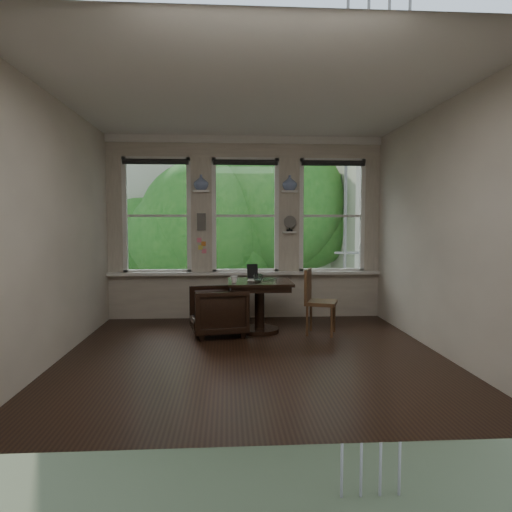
{
  "coord_description": "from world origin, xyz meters",
  "views": [
    {
      "loc": [
        -0.31,
        -5.35,
        1.56
      ],
      "look_at": [
        0.09,
        0.9,
        1.12
      ],
      "focal_mm": 32.0,
      "sensor_mm": 36.0,
      "label": 1
    }
  ],
  "objects": [
    {
      "name": "wall_right",
      "position": [
        2.25,
        0.0,
        1.5
      ],
      "size": [
        0.0,
        4.5,
        4.5
      ],
      "primitive_type": "plane",
      "rotation": [
        1.57,
        0.0,
        -1.57
      ],
      "color": "beige",
      "rests_on": "ground"
    },
    {
      "name": "cushion_red",
      "position": [
        -0.44,
        1.01,
        0.45
      ],
      "size": [
        0.45,
        0.45,
        0.06
      ],
      "primitive_type": "cube",
      "color": "maroon",
      "rests_on": "armchair_left"
    },
    {
      "name": "wall_back",
      "position": [
        0.0,
        2.25,
        1.5
      ],
      "size": [
        4.5,
        0.0,
        4.5
      ],
      "primitive_type": "plane",
      "rotation": [
        1.57,
        0.0,
        0.0
      ],
      "color": "beige",
      "rests_on": "ground"
    },
    {
      "name": "window_center",
      "position": [
        0.0,
        2.25,
        1.7
      ],
      "size": [
        1.1,
        0.12,
        1.9
      ],
      "primitive_type": null,
      "color": "white",
      "rests_on": "ground"
    },
    {
      "name": "papers",
      "position": [
        0.1,
        1.25,
        0.75
      ],
      "size": [
        0.26,
        0.33,
        0.0
      ],
      "primitive_type": "cube",
      "rotation": [
        0.0,
        0.0,
        -0.14
      ],
      "color": "silver",
      "rests_on": "table"
    },
    {
      "name": "wall_front",
      "position": [
        0.0,
        -2.25,
        1.5
      ],
      "size": [
        4.5,
        0.0,
        4.5
      ],
      "primitive_type": "plane",
      "rotation": [
        -1.57,
        0.0,
        0.0
      ],
      "color": "beige",
      "rests_on": "ground"
    },
    {
      "name": "shelf_right",
      "position": [
        0.72,
        2.15,
        2.1
      ],
      "size": [
        0.26,
        0.16,
        0.03
      ],
      "primitive_type": "cube",
      "color": "white",
      "rests_on": "ground"
    },
    {
      "name": "armchair_left",
      "position": [
        -0.44,
        1.01,
        0.34
      ],
      "size": [
        0.88,
        0.86,
        0.69
      ],
      "primitive_type": "imported",
      "rotation": [
        0.0,
        0.0,
        -1.38
      ],
      "color": "black",
      "rests_on": "ground"
    },
    {
      "name": "ground",
      "position": [
        0.0,
        0.0,
        0.0
      ],
      "size": [
        4.5,
        4.5,
        0.0
      ],
      "primitive_type": "plane",
      "color": "black",
      "rests_on": "ground"
    },
    {
      "name": "ceiling",
      "position": [
        0.0,
        0.0,
        3.0
      ],
      "size": [
        4.5,
        4.5,
        0.0
      ],
      "primitive_type": "plane",
      "rotation": [
        3.14,
        0.0,
        0.0
      ],
      "color": "silver",
      "rests_on": "ground"
    },
    {
      "name": "vase_left",
      "position": [
        -0.72,
        2.15,
        2.24
      ],
      "size": [
        0.24,
        0.24,
        0.25
      ],
      "primitive_type": "imported",
      "color": "silver",
      "rests_on": "shelf_left"
    },
    {
      "name": "drinking_glass",
      "position": [
        0.13,
        1.02,
        0.8
      ],
      "size": [
        0.14,
        0.14,
        0.11
      ],
      "primitive_type": "imported",
      "rotation": [
        0.0,
        0.0,
        0.04
      ],
      "color": "white",
      "rests_on": "table"
    },
    {
      "name": "sticky_notes",
      "position": [
        -0.72,
        2.19,
        1.25
      ],
      "size": [
        0.16,
        0.01,
        0.24
      ],
      "primitive_type": null,
      "color": "pink",
      "rests_on": "ground"
    },
    {
      "name": "mug",
      "position": [
        -0.21,
        0.96,
        0.8
      ],
      "size": [
        0.1,
        0.1,
        0.09
      ],
      "primitive_type": "imported",
      "rotation": [
        0.0,
        0.0,
        0.04
      ],
      "color": "white",
      "rests_on": "table"
    },
    {
      "name": "window_left",
      "position": [
        -1.45,
        2.25,
        1.7
      ],
      "size": [
        1.1,
        0.12,
        1.9
      ],
      "primitive_type": null,
      "color": "white",
      "rests_on": "ground"
    },
    {
      "name": "laptop",
      "position": [
        0.25,
        1.17,
        0.76
      ],
      "size": [
        0.32,
        0.21,
        0.03
      ],
      "primitive_type": "imported",
      "rotation": [
        0.0,
        0.0,
        -0.03
      ],
      "color": "black",
      "rests_on": "table"
    },
    {
      "name": "desk_fan",
      "position": [
        0.72,
        2.13,
        1.53
      ],
      "size": [
        0.2,
        0.2,
        0.24
      ],
      "primitive_type": null,
      "color": "#59544F",
      "rests_on": "ground"
    },
    {
      "name": "vase_right",
      "position": [
        0.72,
        2.15,
        2.24
      ],
      "size": [
        0.24,
        0.24,
        0.25
      ],
      "primitive_type": "imported",
      "color": "silver",
      "rests_on": "shelf_right"
    },
    {
      "name": "wall_left",
      "position": [
        -2.25,
        0.0,
        1.5
      ],
      "size": [
        0.0,
        4.5,
        4.5
      ],
      "primitive_type": "plane",
      "rotation": [
        1.57,
        0.0,
        1.57
      ],
      "color": "beige",
      "rests_on": "ground"
    },
    {
      "name": "tablet",
      "position": [
        0.07,
        1.39,
        0.86
      ],
      "size": [
        0.17,
        0.1,
        0.22
      ],
      "primitive_type": "cube",
      "rotation": [
        -0.26,
        0.0,
        0.17
      ],
      "color": "black",
      "rests_on": "table"
    },
    {
      "name": "side_chair_right",
      "position": [
        1.02,
        0.97,
        0.46
      ],
      "size": [
        0.54,
        0.54,
        0.92
      ],
      "primitive_type": null,
      "rotation": [
        0.0,
        0.0,
        1.23
      ],
      "color": "#492F1A",
      "rests_on": "ground"
    },
    {
      "name": "intercom",
      "position": [
        -0.72,
        2.18,
        1.6
      ],
      "size": [
        0.14,
        0.06,
        0.28
      ],
      "primitive_type": "cube",
      "color": "#59544F",
      "rests_on": "ground"
    },
    {
      "name": "table",
      "position": [
        0.16,
        1.15,
        0.38
      ],
      "size": [
        0.9,
        0.9,
        0.75
      ],
      "primitive_type": null,
      "color": "black",
      "rests_on": "ground"
    },
    {
      "name": "shelf_left",
      "position": [
        -0.72,
        2.15,
        2.1
      ],
      "size": [
        0.26,
        0.16,
        0.03
      ],
      "primitive_type": "cube",
      "color": "white",
      "rests_on": "ground"
    },
    {
      "name": "window_right",
      "position": [
        1.45,
        2.25,
        1.7
      ],
      "size": [
        1.1,
        0.12,
        1.9
      ],
      "primitive_type": null,
      "color": "white",
      "rests_on": "ground"
    }
  ]
}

